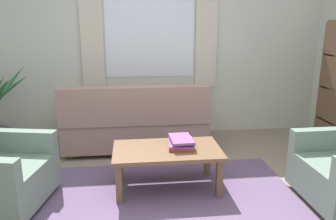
# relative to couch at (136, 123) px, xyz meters

# --- Properties ---
(ground_plane) EXTENTS (6.24, 6.24, 0.00)m
(ground_plane) POSITION_rel_couch_xyz_m (0.25, -1.54, -0.37)
(ground_plane) COLOR gray
(wall_back) EXTENTS (5.32, 0.12, 2.60)m
(wall_back) POSITION_rel_couch_xyz_m (0.25, 0.72, 0.93)
(wall_back) COLOR beige
(wall_back) RESTS_ON ground_plane
(window_with_curtains) EXTENTS (1.98, 0.07, 1.40)m
(window_with_curtains) POSITION_rel_couch_xyz_m (0.25, 0.63, 1.08)
(window_with_curtains) COLOR white
(area_rug) EXTENTS (2.65, 2.01, 0.01)m
(area_rug) POSITION_rel_couch_xyz_m (0.25, -1.54, -0.36)
(area_rug) COLOR #604C6B
(area_rug) RESTS_ON ground_plane
(couch) EXTENTS (1.90, 0.82, 0.92)m
(couch) POSITION_rel_couch_xyz_m (0.00, 0.00, 0.00)
(couch) COLOR gray
(couch) RESTS_ON ground_plane
(coffee_table) EXTENTS (1.10, 0.64, 0.44)m
(coffee_table) POSITION_rel_couch_xyz_m (0.30, -1.15, 0.01)
(coffee_table) COLOR brown
(coffee_table) RESTS_ON ground_plane
(book_stack_on_table) EXTENTS (0.29, 0.37, 0.10)m
(book_stack_on_table) POSITION_rel_couch_xyz_m (0.45, -1.11, 0.12)
(book_stack_on_table) COLOR #B23833
(book_stack_on_table) RESTS_ON coffee_table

